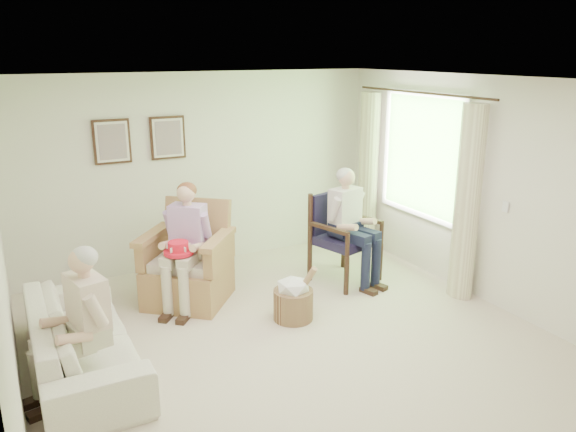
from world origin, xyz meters
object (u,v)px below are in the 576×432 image
object	(u,v)px
wicker_armchair	(187,271)
red_hat	(178,249)
sofa	(82,338)
hatbox	(293,298)
wood_armchair	(341,233)
person_dark	(350,218)
person_sofa	(84,315)
person_wicker	(189,236)

from	to	relation	value
wicker_armchair	red_hat	bearing A→B (deg)	-79.65
wicker_armchair	sofa	distance (m)	1.67
hatbox	wicker_armchair	bearing A→B (deg)	130.67
wood_armchair	person_dark	xyz separation A→B (m)	(0.00, -0.18, 0.25)
wicker_armchair	hatbox	world-z (taller)	wicker_armchair
sofa	red_hat	world-z (taller)	red_hat
person_dark	red_hat	xyz separation A→B (m)	(-2.15, 0.15, -0.10)
wood_armchair	sofa	bearing A→B (deg)	176.78
person_sofa	hatbox	world-z (taller)	person_sofa
wicker_armchair	sofa	bearing A→B (deg)	-102.30
person_wicker	person_sofa	world-z (taller)	person_wicker
person_sofa	hatbox	bearing A→B (deg)	87.59
person_sofa	red_hat	distance (m)	1.64
sofa	hatbox	size ratio (longest dim) A/B	3.37
hatbox	wood_armchair	bearing A→B (deg)	34.69
person_sofa	red_hat	bearing A→B (deg)	121.58
person_dark	person_sofa	world-z (taller)	person_dark
sofa	person_sofa	size ratio (longest dim) A/B	1.69
person_wicker	hatbox	world-z (taller)	person_wicker
red_hat	hatbox	size ratio (longest dim) A/B	0.51
wicker_armchair	person_sofa	size ratio (longest dim) A/B	0.91
sofa	hatbox	distance (m)	2.21
sofa	person_sofa	bearing A→B (deg)	180.00
wood_armchair	wicker_armchair	bearing A→B (deg)	156.52
wood_armchair	person_wicker	world-z (taller)	person_wicker
sofa	red_hat	xyz separation A→B (m)	(1.16, 0.72, 0.44)
person_dark	red_hat	bearing A→B (deg)	159.95
sofa	red_hat	size ratio (longest dim) A/B	6.67
wicker_armchair	sofa	xyz separation A→B (m)	(-1.33, -1.02, -0.05)
hatbox	person_dark	bearing A→B (deg)	27.77
wood_armchair	person_wicker	size ratio (longest dim) A/B	0.79
wicker_armchair	person_sofa	distance (m)	2.00
person_sofa	hatbox	xyz separation A→B (m)	(2.20, 0.42, -0.49)
wood_armchair	person_sofa	bearing A→B (deg)	-176.38
person_dark	red_hat	world-z (taller)	person_dark
wicker_armchair	person_wicker	distance (m)	0.49
wood_armchair	hatbox	size ratio (longest dim) A/B	1.73
person_wicker	person_sofa	distance (m)	1.85
person_dark	hatbox	world-z (taller)	person_dark
person_wicker	red_hat	xyz separation A→B (m)	(-0.17, -0.14, -0.08)
wicker_armchair	person_dark	distance (m)	2.09
person_wicker	red_hat	distance (m)	0.23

